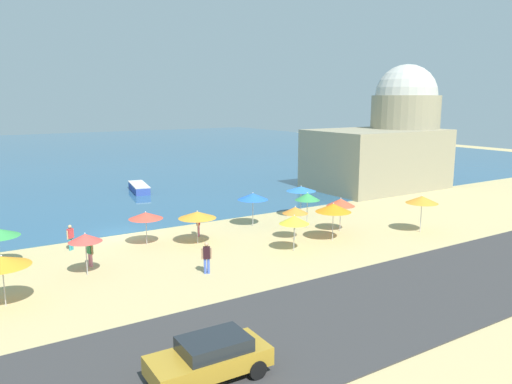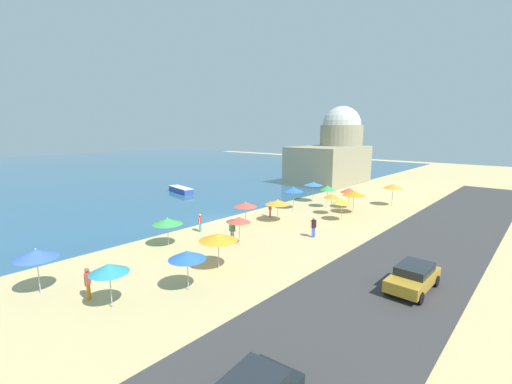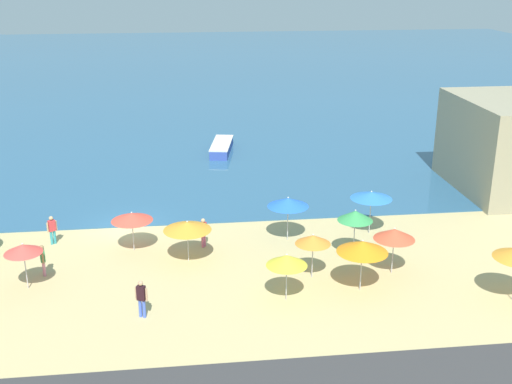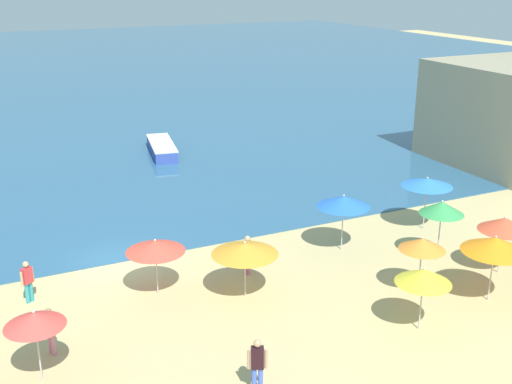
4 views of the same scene
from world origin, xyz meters
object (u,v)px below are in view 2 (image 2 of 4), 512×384
(beach_umbrella_10, at_px, (218,237))
(bather_2, at_px, (200,222))
(beach_umbrella_1, at_px, (167,221))
(beach_umbrella_13, at_px, (313,184))
(bather_3, at_px, (314,226))
(beach_umbrella_8, at_px, (36,254))
(parked_car_1, at_px, (413,277))
(beach_umbrella_4, at_px, (187,255))
(bather_4, at_px, (270,208))
(beach_umbrella_5, at_px, (332,196))
(beach_umbrella_3, at_px, (278,202))
(beach_umbrella_11, at_px, (342,201))
(beach_umbrella_7, at_px, (393,186))
(beach_umbrella_14, at_px, (246,205))
(bather_1, at_px, (88,282))
(beach_umbrella_6, at_px, (328,188))
(bather_0, at_px, (232,229))
(beach_umbrella_15, at_px, (294,190))
(skiff_nearshore, at_px, (181,190))
(harbor_fortress, at_px, (335,154))
(beach_umbrella_9, at_px, (109,268))
(beach_umbrella_2, at_px, (354,193))
(beach_umbrella_0, at_px, (239,220))

(beach_umbrella_10, relative_size, bather_2, 1.55)
(beach_umbrella_1, xyz_separation_m, beach_umbrella_13, (21.41, 0.48, 0.31))
(beach_umbrella_10, bearing_deg, bather_3, -6.39)
(beach_umbrella_8, xyz_separation_m, parked_car_1, (13.73, -15.14, -1.43))
(beach_umbrella_4, height_order, beach_umbrella_10, beach_umbrella_10)
(bather_4, bearing_deg, beach_umbrella_13, 4.58)
(beach_umbrella_5, xyz_separation_m, bather_4, (-5.05, 4.18, -1.07))
(beach_umbrella_3, xyz_separation_m, beach_umbrella_8, (-20.37, 0.55, 0.34))
(beach_umbrella_11, height_order, parked_car_1, beach_umbrella_11)
(bather_2, xyz_separation_m, bather_3, (5.14, -8.29, 0.07))
(beach_umbrella_7, xyz_separation_m, beach_umbrella_14, (-17.28, 7.41, -0.42))
(bather_1, bearing_deg, beach_umbrella_8, 118.22)
(beach_umbrella_7, bearing_deg, beach_umbrella_6, 138.86)
(beach_umbrella_6, bearing_deg, bather_0, -179.20)
(beach_umbrella_15, bearing_deg, beach_umbrella_5, -84.50)
(skiff_nearshore, bearing_deg, beach_umbrella_10, -121.56)
(beach_umbrella_14, xyz_separation_m, harbor_fortress, (29.72, 7.00, 2.89))
(beach_umbrella_4, xyz_separation_m, beach_umbrella_10, (3.15, 0.94, 0.06))
(parked_car_1, bearing_deg, beach_umbrella_5, 43.79)
(beach_umbrella_9, relative_size, bather_1, 1.37)
(beach_umbrella_3, xyz_separation_m, beach_umbrella_9, (-18.52, -3.87, 0.17))
(skiff_nearshore, bearing_deg, beach_umbrella_8, -140.76)
(beach_umbrella_14, relative_size, bather_0, 1.37)
(beach_umbrella_15, relative_size, bather_1, 1.44)
(beach_umbrella_9, bearing_deg, beach_umbrella_14, 19.22)
(beach_umbrella_4, height_order, beach_umbrella_15, beach_umbrella_15)
(beach_umbrella_7, relative_size, beach_umbrella_10, 1.06)
(beach_umbrella_6, relative_size, bather_2, 1.64)
(beach_umbrella_2, relative_size, beach_umbrella_10, 1.02)
(bather_0, distance_m, skiff_nearshore, 22.84)
(beach_umbrella_2, bearing_deg, beach_umbrella_4, -177.13)
(beach_umbrella_6, bearing_deg, beach_umbrella_9, -173.08)
(beach_umbrella_4, relative_size, bather_3, 1.36)
(bather_4, relative_size, harbor_fortress, 0.11)
(beach_umbrella_15, relative_size, bather_0, 1.58)
(beach_umbrella_0, bearing_deg, beach_umbrella_9, -170.92)
(beach_umbrella_9, bearing_deg, beach_umbrella_15, 13.71)
(beach_umbrella_0, xyz_separation_m, bather_2, (0.30, 5.05, -1.13))
(beach_umbrella_14, bearing_deg, beach_umbrella_11, -40.92)
(beach_umbrella_5, bearing_deg, beach_umbrella_10, -174.44)
(beach_umbrella_7, distance_m, beach_umbrella_10, 26.14)
(bather_1, height_order, harbor_fortress, harbor_fortress)
(bather_4, distance_m, skiff_nearshore, 18.22)
(beach_umbrella_0, relative_size, bather_3, 1.34)
(bather_1, relative_size, bather_3, 1.01)
(beach_umbrella_0, distance_m, beach_umbrella_10, 4.68)
(beach_umbrella_8, height_order, beach_umbrella_14, beach_umbrella_8)
(beach_umbrella_7, bearing_deg, beach_umbrella_3, 158.07)
(beach_umbrella_1, bearing_deg, bather_3, -38.29)
(bather_4, bearing_deg, beach_umbrella_0, -155.99)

